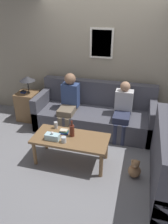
{
  "coord_description": "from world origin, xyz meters",
  "views": [
    {
      "loc": [
        0.85,
        -3.45,
        2.49
      ],
      "look_at": [
        -0.07,
        -0.07,
        0.67
      ],
      "focal_mm": 35.0,
      "sensor_mm": 36.0,
      "label": 1
    }
  ],
  "objects_px": {
    "person_right": "(123,109)",
    "teddy_bear": "(135,169)",
    "coffee_table": "(71,141)",
    "wine_bottle": "(72,130)",
    "couch_main": "(95,114)",
    "person_left": "(69,100)",
    "drinking_glass": "(64,140)"
  },
  "relations": [
    {
      "from": "wine_bottle",
      "to": "drinking_glass",
      "type": "xyz_separation_m",
      "value": [
        -0.07,
        -0.2,
        -0.06
      ]
    },
    {
      "from": "wine_bottle",
      "to": "teddy_bear",
      "type": "height_order",
      "value": "wine_bottle"
    },
    {
      "from": "coffee_table",
      "to": "drinking_glass",
      "type": "height_order",
      "value": "drinking_glass"
    },
    {
      "from": "coffee_table",
      "to": "teddy_bear",
      "type": "xyz_separation_m",
      "value": [
        1.07,
        -0.09,
        -0.28
      ]
    },
    {
      "from": "couch_main",
      "to": "person_left",
      "type": "relative_size",
      "value": 2.06
    },
    {
      "from": "person_right",
      "to": "couch_main",
      "type": "bearing_deg",
      "value": 164.12
    },
    {
      "from": "wine_bottle",
      "to": "drinking_glass",
      "type": "bearing_deg",
      "value": -108.31
    },
    {
      "from": "person_left",
      "to": "teddy_bear",
      "type": "distance_m",
      "value": 1.9
    },
    {
      "from": "coffee_table",
      "to": "wine_bottle",
      "type": "relative_size",
      "value": 4.4
    },
    {
      "from": "couch_main",
      "to": "person_right",
      "type": "height_order",
      "value": "person_right"
    },
    {
      "from": "drinking_glass",
      "to": "person_right",
      "type": "distance_m",
      "value": 1.43
    },
    {
      "from": "drinking_glass",
      "to": "person_right",
      "type": "xyz_separation_m",
      "value": [
        0.78,
        1.19,
        0.07
      ]
    },
    {
      "from": "wine_bottle",
      "to": "person_right",
      "type": "height_order",
      "value": "person_right"
    },
    {
      "from": "couch_main",
      "to": "teddy_bear",
      "type": "bearing_deg",
      "value": -54.54
    },
    {
      "from": "couch_main",
      "to": "drinking_glass",
      "type": "distance_m",
      "value": 1.39
    },
    {
      "from": "coffee_table",
      "to": "wine_bottle",
      "type": "height_order",
      "value": "wine_bottle"
    },
    {
      "from": "wine_bottle",
      "to": "teddy_bear",
      "type": "distance_m",
      "value": 1.16
    },
    {
      "from": "wine_bottle",
      "to": "teddy_bear",
      "type": "xyz_separation_m",
      "value": [
        1.06,
        -0.14,
        -0.45
      ]
    },
    {
      "from": "couch_main",
      "to": "teddy_bear",
      "type": "xyz_separation_m",
      "value": [
        0.92,
        -1.3,
        -0.18
      ]
    },
    {
      "from": "wine_bottle",
      "to": "person_right",
      "type": "distance_m",
      "value": 1.22
    },
    {
      "from": "person_right",
      "to": "teddy_bear",
      "type": "height_order",
      "value": "person_right"
    },
    {
      "from": "couch_main",
      "to": "person_left",
      "type": "distance_m",
      "value": 0.64
    },
    {
      "from": "drinking_glass",
      "to": "person_left",
      "type": "bearing_deg",
      "value": 104.9
    },
    {
      "from": "coffee_table",
      "to": "person_left",
      "type": "height_order",
      "value": "person_left"
    },
    {
      "from": "coffee_table",
      "to": "person_left",
      "type": "distance_m",
      "value": 1.13
    },
    {
      "from": "person_right",
      "to": "teddy_bear",
      "type": "distance_m",
      "value": 1.27
    },
    {
      "from": "drinking_glass",
      "to": "person_right",
      "type": "bearing_deg",
      "value": 56.68
    },
    {
      "from": "person_right",
      "to": "person_left",
      "type": "bearing_deg",
      "value": -179.76
    },
    {
      "from": "teddy_bear",
      "to": "wine_bottle",
      "type": "bearing_deg",
      "value": 172.26
    },
    {
      "from": "teddy_bear",
      "to": "person_left",
      "type": "bearing_deg",
      "value": 142.02
    },
    {
      "from": "drinking_glass",
      "to": "person_right",
      "type": "relative_size",
      "value": 0.09
    },
    {
      "from": "couch_main",
      "to": "coffee_table",
      "type": "bearing_deg",
      "value": -96.8
    }
  ]
}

